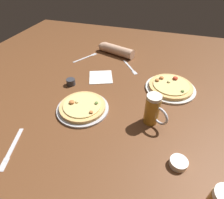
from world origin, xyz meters
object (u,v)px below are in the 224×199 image
object	(u,v)px
ramekin_sauce	(71,82)
diner_arm	(114,50)
fork_left	(86,57)
fork_spare	(130,67)
pizza_plate_near	(83,107)
knife_right	(12,148)
napkin_folded	(101,77)
pizza_plate_far	(170,87)
beer_mug_amber	(153,110)
ramekin_butter	(178,163)

from	to	relation	value
ramekin_sauce	diner_arm	distance (m)	0.51
fork_left	fork_spare	size ratio (longest dim) A/B	1.09
pizza_plate_near	knife_right	world-z (taller)	pizza_plate_near
napkin_folded	knife_right	world-z (taller)	napkin_folded
napkin_folded	diner_arm	world-z (taller)	diner_arm
ramekin_sauce	knife_right	bearing A→B (deg)	-92.65
diner_arm	pizza_plate_far	bearing A→B (deg)	-37.56
beer_mug_amber	fork_spare	bearing A→B (deg)	114.24
ramekin_butter	fork_spare	xyz separation A→B (m)	(-0.36, 0.70, -0.01)
knife_right	fork_spare	world-z (taller)	same
pizza_plate_far	napkin_folded	distance (m)	0.45
pizza_plate_far	fork_left	bearing A→B (deg)	161.00
pizza_plate_near	diner_arm	world-z (taller)	diner_arm
napkin_folded	fork_left	size ratio (longest dim) A/B	0.78
pizza_plate_near	fork_left	distance (m)	0.60
napkin_folded	diner_arm	distance (m)	0.36
fork_left	ramekin_sauce	bearing A→B (deg)	-80.85
ramekin_sauce	fork_spare	xyz separation A→B (m)	(0.30, 0.32, -0.02)
ramekin_butter	fork_spare	size ratio (longest dim) A/B	0.39
fork_left	diner_arm	distance (m)	0.23
ramekin_sauce	fork_spare	bearing A→B (deg)	46.36
diner_arm	fork_spare	bearing A→B (deg)	-45.44
pizza_plate_near	fork_left	xyz separation A→B (m)	(-0.22, 0.55, -0.01)
beer_mug_amber	ramekin_sauce	size ratio (longest dim) A/B	2.98
ramekin_sauce	ramekin_butter	world-z (taller)	ramekin_sauce
ramekin_butter	fork_left	bearing A→B (deg)	134.32
ramekin_butter	knife_right	size ratio (longest dim) A/B	0.33
pizza_plate_far	knife_right	distance (m)	0.90
knife_right	diner_arm	world-z (taller)	diner_arm
napkin_folded	fork_spare	bearing A→B (deg)	50.15
pizza_plate_near	ramekin_sauce	world-z (taller)	pizza_plate_near
ramekin_butter	pizza_plate_near	bearing A→B (deg)	159.46
pizza_plate_near	diner_arm	distance (m)	0.68
fork_left	ramekin_butter	bearing A→B (deg)	-45.68
fork_left	fork_spare	xyz separation A→B (m)	(0.36, -0.04, 0.00)
pizza_plate_near	diner_arm	bearing A→B (deg)	92.81
fork_left	pizza_plate_near	bearing A→B (deg)	-67.90
ramekin_sauce	ramekin_butter	xyz separation A→B (m)	(0.66, -0.38, -0.01)
beer_mug_amber	ramekin_butter	size ratio (longest dim) A/B	2.26
napkin_folded	pizza_plate_near	bearing A→B (deg)	-87.03
pizza_plate_far	fork_left	world-z (taller)	pizza_plate_far
beer_mug_amber	knife_right	bearing A→B (deg)	-148.34
ramekin_sauce	napkin_folded	xyz separation A→B (m)	(0.15, 0.13, -0.02)
pizza_plate_near	pizza_plate_far	xyz separation A→B (m)	(0.43, 0.33, 0.00)
pizza_plate_far	fork_spare	size ratio (longest dim) A/B	1.63
pizza_plate_near	fork_left	world-z (taller)	pizza_plate_near
pizza_plate_near	fork_spare	xyz separation A→B (m)	(0.14, 0.51, -0.01)
napkin_folded	ramekin_sauce	bearing A→B (deg)	-138.22
fork_left	fork_spare	bearing A→B (deg)	-6.75
beer_mug_amber	knife_right	xyz separation A→B (m)	(-0.55, -0.34, -0.08)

